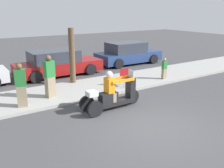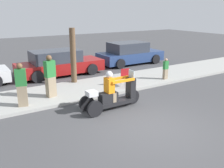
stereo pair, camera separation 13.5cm
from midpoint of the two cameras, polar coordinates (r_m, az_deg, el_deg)
ground_plane at (r=8.21m, az=8.62°, el=-9.65°), size 60.00×60.00×0.00m
sidewalk_strip at (r=11.76m, az=-6.25°, el=-1.03°), size 28.00×2.80×0.12m
motorcycle_trike at (r=9.33m, az=-0.37°, el=-2.63°), size 2.45×0.76×1.49m
spectator_mid_group at (r=10.49m, az=-14.43°, el=1.51°), size 0.47×0.35×1.75m
spectator_with_child at (r=9.76m, az=-20.46°, el=-0.47°), size 0.44×0.33×1.64m
spectator_near_curb at (r=13.25m, az=11.58°, el=3.39°), size 0.27×0.17×1.09m
folding_chair_curbside at (r=11.77m, az=2.72°, el=1.93°), size 0.53×0.53×0.82m
parked_car_lot_center at (r=17.31m, az=3.40°, el=6.96°), size 4.50×2.10×1.49m
parked_car_lot_right at (r=14.47m, az=-12.66°, el=4.57°), size 4.83×2.00×1.44m
tree_trunk at (r=12.36m, az=-9.44°, el=6.38°), size 0.28×0.28×2.67m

